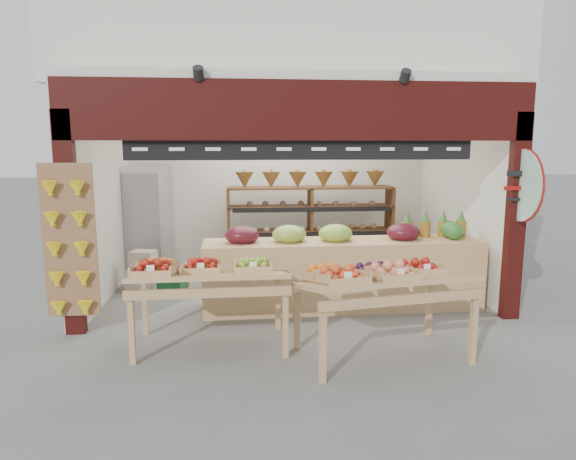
# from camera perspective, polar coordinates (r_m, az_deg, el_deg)

# --- Properties ---
(ground) EXTENTS (60.00, 60.00, 0.00)m
(ground) POSITION_cam_1_polar(r_m,az_deg,el_deg) (7.59, 0.51, -7.78)
(ground) COLOR slate
(ground) RESTS_ON ground
(shop_structure) EXTENTS (6.36, 5.12, 5.40)m
(shop_structure) POSITION_cam_1_polar(r_m,az_deg,el_deg) (9.01, -0.63, 20.14)
(shop_structure) COLOR silver
(shop_structure) RESTS_ON ground
(banana_board) EXTENTS (0.60, 0.15, 1.80)m
(banana_board) POSITION_cam_1_polar(r_m,az_deg,el_deg) (6.44, -23.16, -1.47)
(banana_board) COLOR olive
(banana_board) RESTS_ON ground
(gift_sign) EXTENTS (0.04, 0.93, 0.92)m
(gift_sign) POSITION_cam_1_polar(r_m,az_deg,el_deg) (7.04, 24.57, 4.52)
(gift_sign) COLOR #B8E7CA
(gift_sign) RESTS_ON ground
(back_shelving) EXTENTS (2.90, 0.47, 1.80)m
(back_shelving) POSITION_cam_1_polar(r_m,az_deg,el_deg) (8.95, 2.50, 2.41)
(back_shelving) COLOR brown
(back_shelving) RESTS_ON ground
(refrigerator) EXTENTS (0.84, 0.84, 1.90)m
(refrigerator) POSITION_cam_1_polar(r_m,az_deg,el_deg) (9.27, -15.54, 1.05)
(refrigerator) COLOR silver
(refrigerator) RESTS_ON ground
(cardboard_stack) EXTENTS (1.05, 0.75, 0.63)m
(cardboard_stack) POSITION_cam_1_polar(r_m,az_deg,el_deg) (8.26, -14.32, -5.00)
(cardboard_stack) COLOR silver
(cardboard_stack) RESTS_ON ground
(mid_counter) EXTENTS (3.82, 0.76, 1.18)m
(mid_counter) POSITION_cam_1_polar(r_m,az_deg,el_deg) (7.16, 5.95, -4.58)
(mid_counter) COLOR tan
(mid_counter) RESTS_ON ground
(display_table_left) EXTENTS (1.72, 0.97, 1.08)m
(display_table_left) POSITION_cam_1_polar(r_m,az_deg,el_deg) (5.85, -9.78, -4.79)
(display_table_left) COLOR tan
(display_table_left) RESTS_ON ground
(display_table_right) EXTENTS (1.89, 1.25, 1.10)m
(display_table_right) POSITION_cam_1_polar(r_m,az_deg,el_deg) (5.51, 9.77, -5.26)
(display_table_right) COLOR tan
(display_table_right) RESTS_ON ground
(watermelon_pile) EXTENTS (0.69, 0.71, 0.54)m
(watermelon_pile) POSITION_cam_1_polar(r_m,az_deg,el_deg) (7.50, 12.78, -6.61)
(watermelon_pile) COLOR #1C4E1A
(watermelon_pile) RESTS_ON ground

